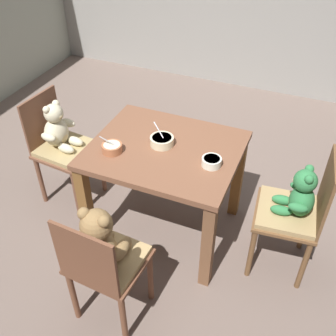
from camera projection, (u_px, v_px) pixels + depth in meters
ground_plane at (166, 228)px, 3.07m from camera, size 5.20×5.20×0.04m
dining_table at (165, 164)px, 2.68m from camera, size 0.98×0.82×0.75m
teddy_chair_near_right at (296, 205)px, 2.45m from camera, size 0.43×0.45×0.92m
teddy_chair_near_left at (60, 139)px, 3.00m from camera, size 0.45×0.44×0.89m
teddy_chair_near_front at (102, 251)px, 2.12m from camera, size 0.43×0.40×0.90m
porridge_bowl_cream_center at (162, 141)px, 2.59m from camera, size 0.16×0.16×0.14m
porridge_bowl_terracotta_near_left at (112, 148)px, 2.54m from camera, size 0.14×0.13×0.12m
porridge_bowl_white_near_right at (212, 162)px, 2.43m from camera, size 0.12×0.12×0.05m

